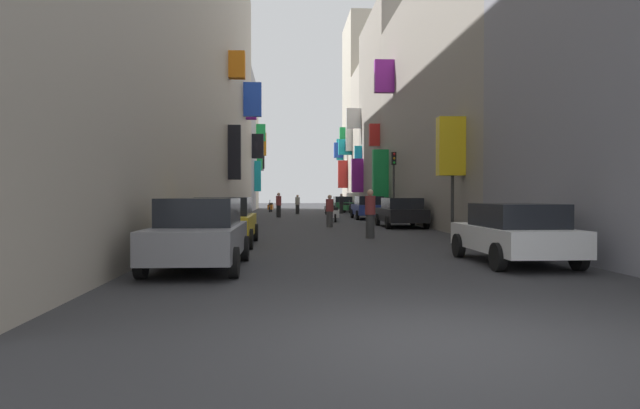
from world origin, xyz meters
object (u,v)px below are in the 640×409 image
(scooter_orange, at_px, (271,207))
(pedestrian_crossing, at_px, (330,211))
(parked_car_grey, at_px, (200,232))
(parked_car_blue, at_px, (368,207))
(parked_car_black, at_px, (401,212))
(pedestrian_mid_street, at_px, (298,204))
(parked_car_yellow, at_px, (224,220))
(pedestrian_far_away, at_px, (341,204))
(traffic_light_far_corner, at_px, (394,174))
(scooter_green, at_px, (347,208))
(parked_car_white, at_px, (514,232))
(traffic_light_near_corner, at_px, (453,164))
(pedestrian_near_left, at_px, (370,214))
(parked_car_green, at_px, (342,204))
(scooter_white, at_px, (335,214))
(scooter_black, at_px, (352,208))
(pedestrian_near_right, at_px, (279,205))
(scooter_silver, at_px, (329,209))

(scooter_orange, distance_m, pedestrian_crossing, 24.33)
(parked_car_grey, height_order, parked_car_blue, parked_car_grey)
(parked_car_black, bearing_deg, pedestrian_mid_street, 103.94)
(parked_car_yellow, distance_m, pedestrian_far_away, 29.72)
(traffic_light_far_corner, bearing_deg, parked_car_black, -97.32)
(scooter_green, bearing_deg, parked_car_black, -89.28)
(parked_car_black, relative_size, pedestrian_crossing, 2.70)
(parked_car_white, xyz_separation_m, traffic_light_near_corner, (1.08, 8.24, 2.02))
(parked_car_yellow, relative_size, pedestrian_crossing, 2.71)
(parked_car_grey, relative_size, pedestrian_near_left, 2.34)
(parked_car_green, bearing_deg, parked_car_white, -90.21)
(parked_car_blue, distance_m, scooter_white, 4.33)
(scooter_black, bearing_deg, pedestrian_near_right, -131.38)
(pedestrian_crossing, bearing_deg, parked_car_grey, -104.87)
(traffic_light_far_corner, bearing_deg, scooter_orange, 112.01)
(pedestrian_far_away, bearing_deg, scooter_black, -39.69)
(scooter_black, xyz_separation_m, traffic_light_near_corner, (0.79, -25.23, 2.29))
(parked_car_grey, distance_m, pedestrian_near_right, 27.02)
(scooter_orange, relative_size, scooter_silver, 0.99)
(parked_car_green, relative_size, parked_car_blue, 1.05)
(pedestrian_mid_street, height_order, traffic_light_far_corner, traffic_light_far_corner)
(parked_car_yellow, xyz_separation_m, scooter_green, (7.32, 30.54, -0.32))
(scooter_green, height_order, traffic_light_near_corner, traffic_light_near_corner)
(parked_car_grey, xyz_separation_m, pedestrian_far_away, (6.56, 34.57, 0.06))
(parked_car_blue, bearing_deg, pedestrian_crossing, -110.23)
(pedestrian_far_away, bearing_deg, parked_car_grey, -100.74)
(pedestrian_mid_street, relative_size, traffic_light_far_corner, 0.39)
(parked_car_grey, bearing_deg, scooter_green, 78.69)
(parked_car_grey, bearing_deg, traffic_light_near_corner, 46.52)
(parked_car_yellow, xyz_separation_m, traffic_light_near_corner, (8.28, 3.04, 1.96))
(parked_car_grey, xyz_separation_m, traffic_light_far_corner, (8.18, 20.03, 2.01))
(scooter_green, xyz_separation_m, scooter_white, (-2.44, -15.66, 0.00))
(parked_car_yellow, height_order, scooter_orange, parked_car_yellow)
(pedestrian_near_right, bearing_deg, scooter_green, 57.26)
(pedestrian_crossing, xyz_separation_m, traffic_light_far_corner, (4.16, 4.90, 2.01))
(scooter_black, relative_size, pedestrian_near_left, 1.01)
(traffic_light_far_corner, bearing_deg, parked_car_green, 92.59)
(parked_car_grey, bearing_deg, parked_car_yellow, 90.91)
(parked_car_blue, relative_size, pedestrian_mid_street, 2.66)
(parked_car_yellow, xyz_separation_m, pedestrian_near_right, (1.43, 21.39, 0.09))
(scooter_black, height_order, pedestrian_near_right, pedestrian_near_right)
(pedestrian_mid_street, height_order, pedestrian_far_away, pedestrian_far_away)
(parked_car_white, height_order, pedestrian_near_right, pedestrian_near_right)
(parked_car_white, height_order, scooter_orange, parked_car_white)
(pedestrian_near_left, relative_size, pedestrian_far_away, 1.06)
(pedestrian_crossing, bearing_deg, traffic_light_far_corner, 49.67)
(parked_car_yellow, height_order, parked_car_white, parked_car_yellow)
(pedestrian_near_left, relative_size, traffic_light_far_corner, 0.44)
(parked_car_grey, relative_size, parked_car_blue, 0.98)
(pedestrian_near_right, bearing_deg, parked_car_grey, -92.86)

